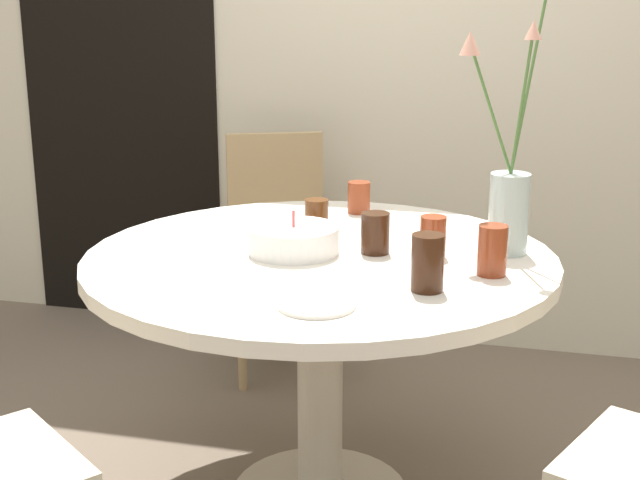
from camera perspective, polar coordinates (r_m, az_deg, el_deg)
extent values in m
cube|color=beige|center=(3.68, 5.29, 13.13)|extent=(8.00, 0.05, 2.60)
cube|color=black|center=(4.06, -12.71, 9.14)|extent=(0.90, 0.01, 2.05)
cylinder|color=silver|center=(2.45, 0.00, -1.35)|extent=(1.30, 1.30, 0.04)
cylinder|color=#B7AD99|center=(2.58, 0.00, -9.15)|extent=(0.13, 0.13, 0.69)
cube|color=beige|center=(3.45, -2.51, -1.50)|extent=(0.52, 0.52, 0.04)
cube|color=tan|center=(3.56, -2.89, 3.20)|extent=(0.36, 0.18, 0.46)
cylinder|color=tan|center=(3.35, -5.03, -6.24)|extent=(0.03, 0.03, 0.42)
cylinder|color=tan|center=(3.39, 0.74, -5.93)|extent=(0.03, 0.03, 0.42)
cylinder|color=tan|center=(3.67, -5.42, -4.28)|extent=(0.03, 0.03, 0.42)
cylinder|color=tan|center=(3.71, -0.15, -4.02)|extent=(0.03, 0.03, 0.42)
cylinder|color=white|center=(2.44, -1.70, 0.02)|extent=(0.25, 0.25, 0.07)
cylinder|color=#E54C4C|center=(2.43, -1.71, 1.38)|extent=(0.01, 0.01, 0.04)
cylinder|color=#B2C6C1|center=(2.48, 11.98, 1.66)|extent=(0.11, 0.11, 0.22)
cylinder|color=#4C7538|center=(2.42, 10.88, 8.20)|extent=(0.13, 0.03, 0.35)
cone|color=#E0997F|center=(2.40, 9.59, 12.32)|extent=(0.06, 0.06, 0.06)
cylinder|color=#4C7538|center=(2.39, 12.79, 8.45)|extent=(0.04, 0.08, 0.38)
cone|color=#E0997F|center=(2.34, 13.51, 12.94)|extent=(0.04, 0.04, 0.05)
cylinder|color=#4C7538|center=(2.44, 13.36, 10.39)|extent=(0.08, 0.05, 0.54)
cylinder|color=silver|center=(2.04, -0.23, -4.16)|extent=(0.18, 0.18, 0.01)
cylinder|color=#51280F|center=(2.62, -0.22, 1.45)|extent=(0.07, 0.07, 0.11)
cylinder|color=maroon|center=(2.42, 7.24, 0.21)|extent=(0.07, 0.07, 0.11)
cylinder|color=maroon|center=(2.29, 10.97, -0.65)|extent=(0.07, 0.07, 0.13)
cylinder|color=#33190C|center=(2.14, 6.90, -1.46)|extent=(0.08, 0.08, 0.14)
cylinder|color=maroon|center=(2.89, 2.51, 2.74)|extent=(0.07, 0.07, 0.10)
cylinder|color=#33190C|center=(2.44, 3.56, 0.45)|extent=(0.08, 0.08, 0.11)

